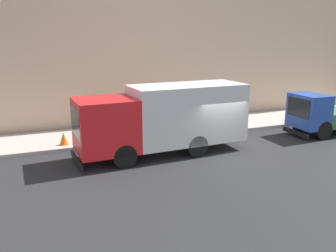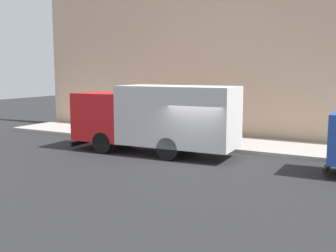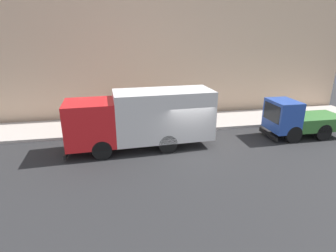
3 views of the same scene
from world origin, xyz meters
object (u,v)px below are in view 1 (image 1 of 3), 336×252
pedestrian_walking (103,125)px  traffic_cone_orange (64,139)px  pedestrian_third (156,113)px  large_utility_truck (165,117)px  street_sign_post (155,112)px  pedestrian_standing (118,116)px  small_flatbed_truck (324,115)px

pedestrian_walking → traffic_cone_orange: (0.13, 1.99, -0.57)m
pedestrian_third → traffic_cone_orange: size_ratio=2.65×
large_utility_truck → traffic_cone_orange: large_utility_truck is taller
traffic_cone_orange → street_sign_post: bearing=-92.1°
large_utility_truck → pedestrian_standing: bearing=11.3°
large_utility_truck → traffic_cone_orange: bearing=56.1°
pedestrian_third → traffic_cone_orange: (-1.75, 5.63, -0.57)m
large_utility_truck → pedestrian_walking: size_ratio=4.97×
small_flatbed_truck → pedestrian_walking: (2.65, 12.32, -0.08)m
pedestrian_standing → pedestrian_third: pedestrian_third is taller
small_flatbed_truck → pedestrian_standing: (4.70, 10.99, -0.13)m
pedestrian_walking → pedestrian_standing: 2.45m
pedestrian_standing → traffic_cone_orange: pedestrian_standing is taller
pedestrian_third → traffic_cone_orange: 5.92m
pedestrian_walking → pedestrian_standing: size_ratio=1.04×
pedestrian_standing → traffic_cone_orange: size_ratio=2.56×
traffic_cone_orange → large_utility_truck: bearing=-121.2°
small_flatbed_truck → pedestrian_standing: small_flatbed_truck is taller
small_flatbed_truck → pedestrian_walking: bearing=77.8°
large_utility_truck → street_sign_post: size_ratio=3.61×
pedestrian_third → small_flatbed_truck: bearing=25.2°
traffic_cone_orange → street_sign_post: street_sign_post is taller
pedestrian_standing → street_sign_post: (-2.10, -1.54, 0.53)m
large_utility_truck → pedestrian_standing: 4.84m
pedestrian_walking → street_sign_post: size_ratio=0.73×
large_utility_truck → pedestrian_standing: large_utility_truck is taller
street_sign_post → traffic_cone_orange: bearing=87.9°
pedestrian_third → street_sign_post: street_sign_post is taller
pedestrian_third → pedestrian_standing: bearing=-131.6°
street_sign_post → large_utility_truck: bearing=171.2°
small_flatbed_truck → traffic_cone_orange: 14.59m
pedestrian_standing → small_flatbed_truck: bearing=23.5°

